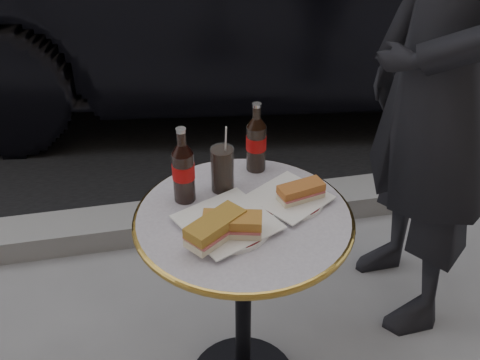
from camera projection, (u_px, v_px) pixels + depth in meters
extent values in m
cube|color=gray|center=(203.00, 217.00, 2.79)|extent=(40.00, 0.20, 0.12)
cylinder|color=white|center=(227.00, 224.00, 1.64)|extent=(0.30, 0.30, 0.01)
cylinder|color=white|center=(290.00, 199.00, 1.74)|extent=(0.26, 0.26, 0.01)
cube|color=#A7772A|center=(215.00, 229.00, 1.56)|extent=(0.18, 0.16, 0.06)
cube|color=#B7762E|center=(232.00, 225.00, 1.58)|extent=(0.17, 0.11, 0.05)
cube|color=#B4662D|center=(301.00, 192.00, 1.71)|extent=(0.14, 0.09, 0.05)
cylinder|color=black|center=(222.00, 169.00, 1.75)|extent=(0.07, 0.07, 0.14)
imported|color=black|center=(441.00, 83.00, 1.92)|extent=(0.46, 0.69, 1.87)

